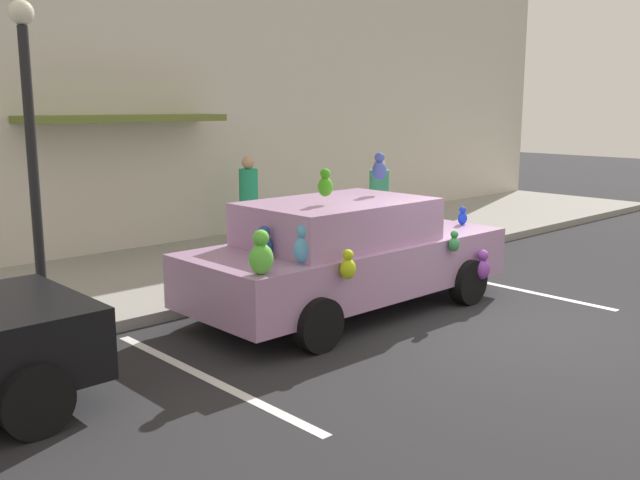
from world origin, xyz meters
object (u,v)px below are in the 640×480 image
street_lamp_post (30,131)px  pedestrian_walking_past (249,202)px  plush_covered_car (347,254)px  teddy_bear_on_sidewalk (242,261)px  pedestrian_near_shopfront (379,206)px

street_lamp_post → pedestrian_walking_past: bearing=26.6°
plush_covered_car → pedestrian_walking_past: (1.63, 4.31, 0.12)m
teddy_bear_on_sidewalk → street_lamp_post: (-3.15, -0.20, 2.06)m
teddy_bear_on_sidewalk → pedestrian_walking_past: bearing=50.3°
plush_covered_car → street_lamp_post: 4.23m
teddy_bear_on_sidewalk → street_lamp_post: size_ratio=0.16×
plush_covered_car → teddy_bear_on_sidewalk: 2.03m
teddy_bear_on_sidewalk → street_lamp_post: 3.76m
plush_covered_car → pedestrian_walking_past: size_ratio=2.81×
teddy_bear_on_sidewalk → pedestrian_walking_past: size_ratio=0.35×
plush_covered_car → street_lamp_post: bearing=153.0°
street_lamp_post → pedestrian_near_shopfront: street_lamp_post is taller
plush_covered_car → teddy_bear_on_sidewalk: size_ratio=7.93×
teddy_bear_on_sidewalk → pedestrian_walking_past: 3.08m
plush_covered_car → pedestrian_near_shopfront: bearing=36.1°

